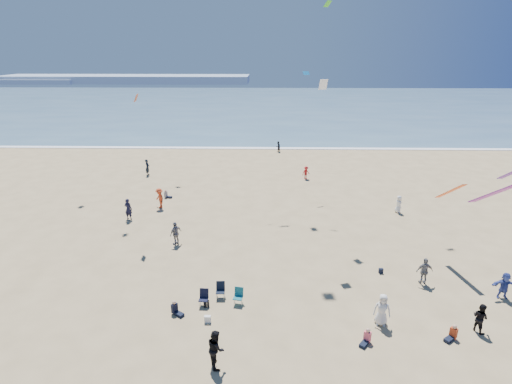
{
  "coord_description": "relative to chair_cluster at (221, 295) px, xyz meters",
  "views": [
    {
      "loc": [
        2.5,
        -14.13,
        14.17
      ],
      "look_at": [
        2.0,
        8.0,
        6.24
      ],
      "focal_mm": 28.0,
      "sensor_mm": 36.0,
      "label": 1
    }
  ],
  "objects": [
    {
      "name": "standing_flyers",
      "position": [
        2.33,
        8.5,
        0.39
      ],
      "size": [
        34.71,
        43.14,
        1.95
      ],
      "color": "slate",
      "rests_on": "ground"
    },
    {
      "name": "seated_group",
      "position": [
        2.53,
        -0.06,
        -0.08
      ],
      "size": [
        20.78,
        29.23,
        0.84
      ],
      "color": "white",
      "rests_on": "ground"
    },
    {
      "name": "ocean",
      "position": [
        0.04,
        89.12,
        -0.47
      ],
      "size": [
        220.0,
        100.0,
        0.06
      ],
      "primitive_type": "cube",
      "color": "#476B84",
      "rests_on": "ground"
    },
    {
      "name": "white_tote",
      "position": [
        -0.54,
        -1.82,
        -0.3
      ],
      "size": [
        0.35,
        0.2,
        0.4
      ],
      "primitive_type": "cube",
      "color": "silver",
      "rests_on": "ground"
    },
    {
      "name": "kites_aloft",
      "position": [
        9.13,
        7.43,
        13.83
      ],
      "size": [
        43.37,
        40.72,
        30.24
      ],
      "color": "#5D22A0",
      "rests_on": "ground"
    },
    {
      "name": "headland_far",
      "position": [
        -59.96,
        164.12,
        1.1
      ],
      "size": [
        110.0,
        20.0,
        3.2
      ],
      "primitive_type": "cube",
      "color": "#7A8EA8",
      "rests_on": "ground"
    },
    {
      "name": "headland_near",
      "position": [
        -99.96,
        159.12,
        0.5
      ],
      "size": [
        40.0,
        14.0,
        2.0
      ],
      "primitive_type": "cube",
      "color": "#7A8EA8",
      "rests_on": "ground"
    },
    {
      "name": "chair_cluster",
      "position": [
        0.0,
        0.0,
        0.0
      ],
      "size": [
        2.67,
        1.43,
        1.0
      ],
      "color": "black",
      "rests_on": "ground"
    },
    {
      "name": "surf_line",
      "position": [
        0.04,
        39.12,
        -0.46
      ],
      "size": [
        220.0,
        1.2,
        0.08
      ],
      "primitive_type": "cube",
      "color": "white",
      "rests_on": "ground"
    },
    {
      "name": "black_backpack",
      "position": [
        -0.8,
        -0.41,
        -0.31
      ],
      "size": [
        0.3,
        0.22,
        0.38
      ],
      "primitive_type": "cube",
      "color": "black",
      "rests_on": "ground"
    },
    {
      "name": "navy_bag",
      "position": [
        10.39,
        3.55,
        -0.33
      ],
      "size": [
        0.28,
        0.18,
        0.34
      ],
      "primitive_type": "cube",
      "color": "black",
      "rests_on": "ground"
    },
    {
      "name": "ground",
      "position": [
        0.04,
        -5.88,
        -0.5
      ],
      "size": [
        220.0,
        220.0,
        0.0
      ],
      "primitive_type": "plane",
      "color": "tan",
      "rests_on": "ground"
    }
  ]
}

